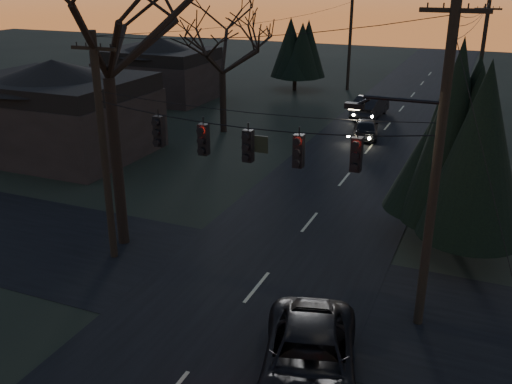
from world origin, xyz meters
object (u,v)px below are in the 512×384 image
at_px(evergreen_right, 468,147).
at_px(utility_pole_left, 114,256).
at_px(sedan_oncoming_b, 370,106).
at_px(suv_near, 309,361).
at_px(utility_pole_far_l, 347,90).
at_px(bare_tree_left, 102,1).
at_px(utility_pole_far_r, 472,121).
at_px(sedan_oncoming_a, 366,128).
at_px(utility_pole_right, 418,323).

bearing_deg(evergreen_right, utility_pole_left, -154.65).
bearing_deg(sedan_oncoming_b, suv_near, 103.53).
height_order(utility_pole_far_l, bare_tree_left, bare_tree_left).
distance_m(utility_pole_far_l, suv_near, 41.11).
relative_size(utility_pole_left, suv_near, 1.56).
bearing_deg(utility_pole_far_l, utility_pole_far_r, -34.82).
relative_size(utility_pole_far_l, suv_near, 1.47).
height_order(utility_pole_left, evergreen_right, evergreen_right).
height_order(utility_pole_left, utility_pole_far_r, same).
bearing_deg(utility_pole_left, evergreen_right, 25.35).
relative_size(utility_pole_far_r, sedan_oncoming_a, 2.18).
bearing_deg(evergreen_right, bare_tree_left, -160.02).
xyz_separation_m(suv_near, sedan_oncoming_a, (-4.00, 24.56, -0.09)).
relative_size(utility_pole_right, utility_pole_far_l, 1.25).
height_order(utility_pole_right, sedan_oncoming_b, utility_pole_right).
xyz_separation_m(bare_tree_left, suv_near, (9.59, -5.26, -8.60)).
bearing_deg(utility_pole_far_r, sedan_oncoming_a, -130.00).
bearing_deg(sedan_oncoming_a, suv_near, 87.86).
bearing_deg(utility_pole_far_r, utility_pole_far_l, 145.18).
bearing_deg(evergreen_right, utility_pole_far_r, 91.55).
relative_size(utility_pole_far_l, sedan_oncoming_a, 2.05).
bearing_deg(suv_near, sedan_oncoming_a, 83.98).
height_order(utility_pole_left, bare_tree_left, bare_tree_left).
bearing_deg(utility_pole_left, bare_tree_left, 108.02).
bearing_deg(sedan_oncoming_a, utility_pole_left, 64.38).
relative_size(utility_pole_far_l, bare_tree_left, 0.60).
xyz_separation_m(utility_pole_far_r, evergreen_right, (0.60, -22.27, 4.23)).
bearing_deg(utility_pole_far_l, utility_pole_left, -90.00).
xyz_separation_m(utility_pole_far_l, evergreen_right, (12.10, -30.27, 4.23)).
distance_m(evergreen_right, sedan_oncoming_a, 16.68).
height_order(utility_pole_far_l, sedan_oncoming_b, utility_pole_far_l).
height_order(utility_pole_far_r, sedan_oncoming_b, utility_pole_far_r).
relative_size(utility_pole_left, sedan_oncoming_a, 2.18).
height_order(utility_pole_far_l, suv_near, utility_pole_far_l).
distance_m(utility_pole_far_r, sedan_oncoming_b, 7.53).
relative_size(utility_pole_left, utility_pole_far_l, 1.06).
distance_m(utility_pole_left, bare_tree_left, 9.44).
relative_size(utility_pole_right, evergreen_right, 1.38).
xyz_separation_m(utility_pole_left, sedan_oncoming_a, (5.20, 20.49, 0.66)).
xyz_separation_m(utility_pole_left, sedan_oncoming_b, (4.21, 26.32, 0.81)).
bearing_deg(utility_pole_left, utility_pole_far_l, 90.00).
bearing_deg(utility_pole_left, utility_pole_right, 0.00).
bearing_deg(sedan_oncoming_a, bare_tree_left, 62.46).
bearing_deg(utility_pole_far_l, utility_pole_right, -72.28).
height_order(evergreen_right, sedan_oncoming_b, evergreen_right).
relative_size(utility_pole_far_r, sedan_oncoming_b, 1.73).
xyz_separation_m(utility_pole_right, sedan_oncoming_b, (-7.29, 26.32, 0.81)).
distance_m(utility_pole_right, bare_tree_left, 15.17).
bearing_deg(suv_near, bare_tree_left, 135.99).
relative_size(utility_pole_left, evergreen_right, 1.17).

